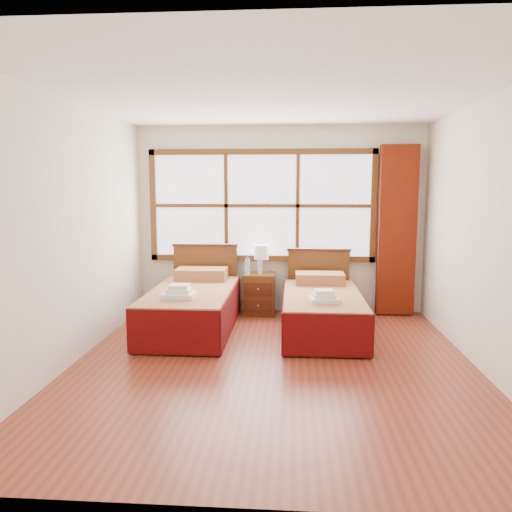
{
  "coord_description": "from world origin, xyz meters",
  "views": [
    {
      "loc": [
        0.17,
        -4.77,
        1.76
      ],
      "look_at": [
        -0.22,
        0.7,
        1.0
      ],
      "focal_mm": 35.0,
      "sensor_mm": 36.0,
      "label": 1
    }
  ],
  "objects": [
    {
      "name": "ceiling",
      "position": [
        0.0,
        0.0,
        2.6
      ],
      "size": [
        4.5,
        4.5,
        0.0
      ],
      "primitive_type": "plane",
      "rotation": [
        3.14,
        0.0,
        0.0
      ],
      "color": "white",
      "rests_on": "wall_back"
    },
    {
      "name": "wall_left",
      "position": [
        -2.0,
        0.0,
        1.3
      ],
      "size": [
        0.0,
        4.5,
        4.5
      ],
      "primitive_type": "plane",
      "rotation": [
        1.57,
        0.0,
        1.57
      ],
      "color": "silver",
      "rests_on": "floor"
    },
    {
      "name": "bed_right",
      "position": [
        0.55,
        1.2,
        0.28
      ],
      "size": [
        0.95,
        1.97,
        0.91
      ],
      "color": "#411D0D",
      "rests_on": "floor"
    },
    {
      "name": "bottle_near",
      "position": [
        -0.42,
        1.91,
        0.68
      ],
      "size": [
        0.06,
        0.06,
        0.24
      ],
      "color": "silver",
      "rests_on": "nightstand"
    },
    {
      "name": "floor",
      "position": [
        0.0,
        0.0,
        0.0
      ],
      "size": [
        4.5,
        4.5,
        0.0
      ],
      "primitive_type": "plane",
      "color": "brown",
      "rests_on": "ground"
    },
    {
      "name": "towels_left",
      "position": [
        -1.1,
        0.69,
        0.57
      ],
      "size": [
        0.35,
        0.31,
        0.15
      ],
      "rotation": [
        0.0,
        0.0,
        -0.0
      ],
      "color": "white",
      "rests_on": "bed_left"
    },
    {
      "name": "towels_right",
      "position": [
        0.54,
        0.72,
        0.54
      ],
      "size": [
        0.36,
        0.33,
        0.14
      ],
      "rotation": [
        0.0,
        0.0,
        0.15
      ],
      "color": "white",
      "rests_on": "bed_right"
    },
    {
      "name": "wall_back",
      "position": [
        0.0,
        2.25,
        1.3
      ],
      "size": [
        4.0,
        0.0,
        4.0
      ],
      "primitive_type": "plane",
      "rotation": [
        1.57,
        0.0,
        0.0
      ],
      "color": "silver",
      "rests_on": "floor"
    },
    {
      "name": "curtain",
      "position": [
        1.6,
        2.11,
        1.17
      ],
      "size": [
        0.5,
        0.16,
        2.3
      ],
      "primitive_type": "cube",
      "color": "maroon",
      "rests_on": "wall_back"
    },
    {
      "name": "nightstand",
      "position": [
        -0.27,
        1.99,
        0.29
      ],
      "size": [
        0.43,
        0.43,
        0.57
      ],
      "color": "#5A3113",
      "rests_on": "floor"
    },
    {
      "name": "window",
      "position": [
        -0.25,
        2.21,
        1.5
      ],
      "size": [
        3.16,
        0.06,
        1.56
      ],
      "color": "white",
      "rests_on": "wall_back"
    },
    {
      "name": "bottle_far",
      "position": [
        -0.26,
        2.0,
        0.69
      ],
      "size": [
        0.07,
        0.07,
        0.26
      ],
      "color": "silver",
      "rests_on": "nightstand"
    },
    {
      "name": "lamp",
      "position": [
        -0.24,
        2.07,
        0.85
      ],
      "size": [
        0.2,
        0.2,
        0.39
      ],
      "color": "gold",
      "rests_on": "nightstand"
    },
    {
      "name": "bed_left",
      "position": [
        -1.04,
        1.2,
        0.3
      ],
      "size": [
        1.0,
        2.02,
        0.97
      ],
      "color": "#411D0D",
      "rests_on": "floor"
    },
    {
      "name": "wall_right",
      "position": [
        2.0,
        0.0,
        1.3
      ],
      "size": [
        0.0,
        4.5,
        4.5
      ],
      "primitive_type": "plane",
      "rotation": [
        1.57,
        0.0,
        -1.57
      ],
      "color": "silver",
      "rests_on": "floor"
    }
  ]
}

